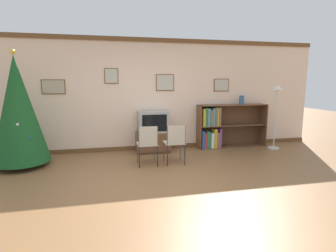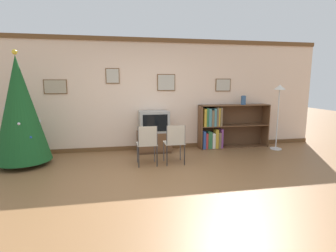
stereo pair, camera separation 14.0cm
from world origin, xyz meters
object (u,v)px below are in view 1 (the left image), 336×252
Objects in this scene: christmas_tree at (18,110)px; vase at (242,100)px; bookshelf at (219,127)px; folding_chair_left at (148,143)px; tv_console at (153,142)px; standing_lamp at (277,100)px; television at (153,122)px; folding_chair_right at (175,142)px.

christmas_tree reaches higher than vase.
vase is at bearing -2.97° from bookshelf.
folding_chair_left is 0.45× the size of bookshelf.
bookshelf is 7.88× the size of vase.
standing_lamp is at bearing -6.42° from tv_console.
vase is at bearing 23.30° from folding_chair_left.
television is 0.38× the size of bookshelf.
tv_console is at bearing 173.58° from standing_lamp.
christmas_tree reaches higher than television.
tv_console is 0.98× the size of folding_chair_left.
standing_lamp reaches higher than bookshelf.
christmas_tree reaches higher than bookshelf.
standing_lamp reaches higher than folding_chair_right.
christmas_tree reaches higher than folding_chair_right.
vase is (2.30, 0.04, 0.97)m from tv_console.
vase is 0.14× the size of standing_lamp.
standing_lamp is (3.04, -0.34, 0.49)m from television.
bookshelf reaches higher than folding_chair_left.
christmas_tree is 9.90× the size of vase.
standing_lamp is at bearing 12.31° from folding_chair_left.
tv_console is at bearing 11.33° from christmas_tree.
vase is (2.58, 1.11, 0.74)m from folding_chair_left.
bookshelf reaches higher than television.
television is 1.13m from folding_chair_left.
folding_chair_right is (0.28, -1.07, 0.23)m from tv_console.
vase is at bearing 1.17° from television.
bookshelf is 1.13× the size of standing_lamp.
bookshelf is (1.73, 0.08, -0.21)m from television.
bookshelf is (1.45, 1.14, 0.06)m from folding_chair_right.
standing_lamp is (1.31, -0.42, 0.70)m from bookshelf.
christmas_tree is 4.53m from bookshelf.
television is 1.13m from folding_chair_right.
standing_lamp reaches higher than television.
tv_console is at bearing 75.27° from folding_chair_left.
television is 3.10m from standing_lamp.
folding_chair_right is 2.42m from vase.
vase reaches higher than folding_chair_left.
folding_chair_right is at bearing -165.28° from standing_lamp.
vase is at bearing 28.82° from folding_chair_right.
tv_console is 0.44× the size of bookshelf.
christmas_tree is 2.58m from folding_chair_left.
television is 0.85× the size of folding_chair_right.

